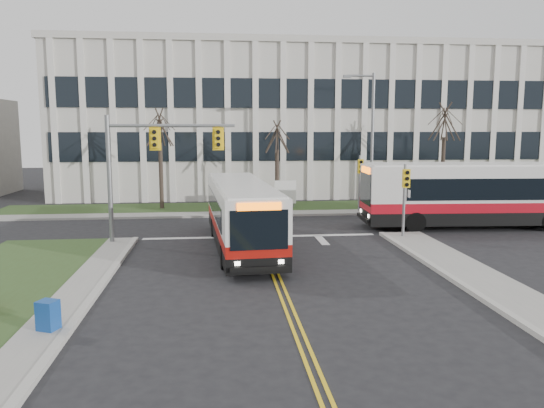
{
  "coord_description": "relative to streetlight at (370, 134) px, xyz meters",
  "views": [
    {
      "loc": [
        -2.16,
        -18.67,
        5.57
      ],
      "look_at": [
        0.41,
        6.18,
        2.0
      ],
      "focal_mm": 35.0,
      "sensor_mm": 36.0,
      "label": 1
    }
  ],
  "objects": [
    {
      "name": "bus_cross",
      "position": [
        4.65,
        -6.64,
        -3.42
      ],
      "size": [
        13.46,
        3.55,
        3.56
      ],
      "primitive_type": null,
      "rotation": [
        0.0,
        0.0,
        -1.62
      ],
      "color": "silver",
      "rests_on": "ground"
    },
    {
      "name": "ground",
      "position": [
        -8.03,
        -16.2,
        -5.19
      ],
      "size": [
        120.0,
        120.0,
        0.0
      ],
      "primitive_type": "plane",
      "color": "black",
      "rests_on": "ground"
    },
    {
      "name": "streetlight",
      "position": [
        0.0,
        0.0,
        0.0
      ],
      "size": [
        2.15,
        0.25,
        9.2
      ],
      "color": "slate",
      "rests_on": "ground"
    },
    {
      "name": "office_building",
      "position": [
        -3.03,
        13.8,
        0.81
      ],
      "size": [
        40.0,
        16.0,
        12.0
      ],
      "primitive_type": "cube",
      "color": "beige",
      "rests_on": "ground"
    },
    {
      "name": "mast_arm_signal",
      "position": [
        -13.65,
        -9.04,
        -0.94
      ],
      "size": [
        6.11,
        0.38,
        6.2
      ],
      "color": "slate",
      "rests_on": "ground"
    },
    {
      "name": "tree_mid",
      "position": [
        -6.03,
        2.0,
        -0.31
      ],
      "size": [
        1.8,
        1.8,
        6.82
      ],
      "color": "#42352B",
      "rests_on": "ground"
    },
    {
      "name": "sidewalk_west",
      "position": [
        -15.03,
        -21.2,
        -5.12
      ],
      "size": [
        1.2,
        26.0,
        0.14
      ],
      "primitive_type": "cube",
      "color": "#9E9B93",
      "rests_on": "ground"
    },
    {
      "name": "bus_main",
      "position": [
        -9.1,
        -10.49,
        -3.68
      ],
      "size": [
        3.22,
        11.48,
        3.02
      ],
      "primitive_type": null,
      "rotation": [
        0.0,
        0.0,
        0.07
      ],
      "color": "silver",
      "rests_on": "ground"
    },
    {
      "name": "signal_pole_near",
      "position": [
        -0.83,
        -9.3,
        -2.69
      ],
      "size": [
        0.34,
        0.39,
        3.8
      ],
      "color": "slate",
      "rests_on": "ground"
    },
    {
      "name": "building_lawn",
      "position": [
        -3.03,
        1.8,
        -5.13
      ],
      "size": [
        44.0,
        5.0,
        0.12
      ],
      "primitive_type": "cube",
      "color": "#32491F",
      "rests_on": "ground"
    },
    {
      "name": "signal_pole_far",
      "position": [
        -0.83,
        -0.8,
        -2.69
      ],
      "size": [
        0.34,
        0.39,
        3.8
      ],
      "color": "slate",
      "rests_on": "ground"
    },
    {
      "name": "sidewalk_cross",
      "position": [
        -3.03,
        -1.0,
        -5.12
      ],
      "size": [
        44.0,
        1.6,
        0.14
      ],
      "primitive_type": "cube",
      "color": "#9E9B93",
      "rests_on": "ground"
    },
    {
      "name": "newspaper_box_blue",
      "position": [
        -14.83,
        -20.5,
        -4.72
      ],
      "size": [
        0.63,
        0.61,
        0.95
      ],
      "primitive_type": "cube",
      "rotation": [
        0.0,
        0.0,
        -0.39
      ],
      "color": "navy",
      "rests_on": "ground"
    },
    {
      "name": "tree_left",
      "position": [
        -14.03,
        1.8,
        0.32
      ],
      "size": [
        1.8,
        1.8,
        7.7
      ],
      "color": "#42352B",
      "rests_on": "ground"
    },
    {
      "name": "tree_right",
      "position": [
        5.97,
        1.8,
        0.71
      ],
      "size": [
        1.8,
        1.8,
        8.25
      ],
      "color": "#42352B",
      "rests_on": "ground"
    },
    {
      "name": "directory_sign",
      "position": [
        -5.53,
        1.3,
        -4.02
      ],
      "size": [
        1.5,
        0.12,
        2.0
      ],
      "color": "slate",
      "rests_on": "ground"
    }
  ]
}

